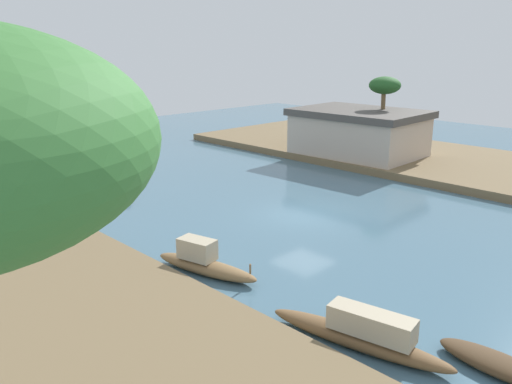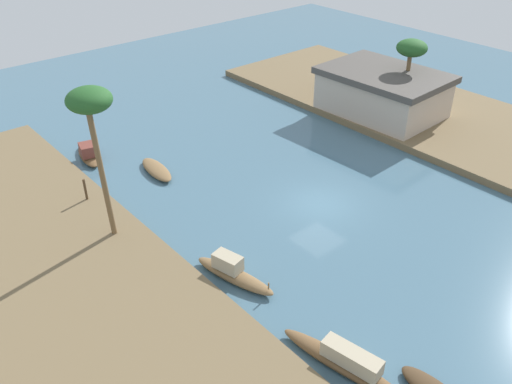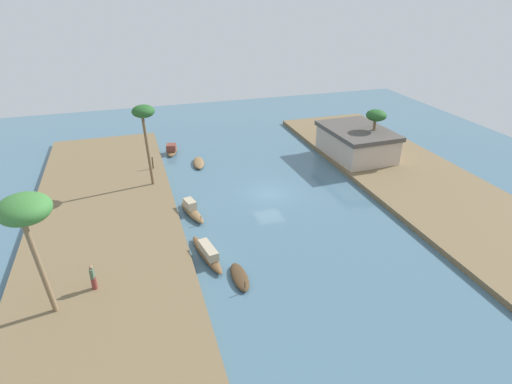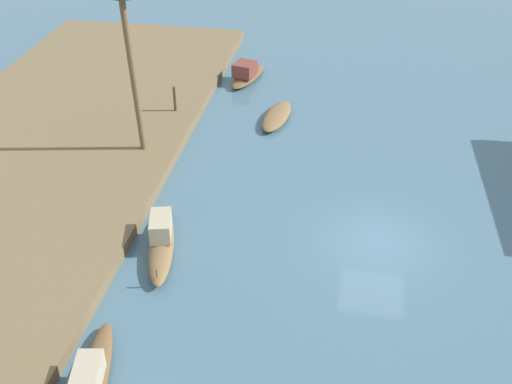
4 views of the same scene
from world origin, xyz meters
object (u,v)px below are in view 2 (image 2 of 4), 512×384
(sampan_with_tall_canopy, at_px, (89,153))
(sampan_open_hull, at_px, (157,170))
(sampan_near_left_bank, at_px, (345,361))
(palm_tree_left_near, at_px, (90,107))
(palm_tree_right_tall, at_px, (412,50))
(mooring_post, at_px, (85,189))
(riverside_building, at_px, (383,92))
(sampan_midstream, at_px, (233,272))

(sampan_with_tall_canopy, height_order, sampan_open_hull, sampan_with_tall_canopy)
(sampan_near_left_bank, distance_m, sampan_open_hull, 17.93)
(palm_tree_left_near, xyz_separation_m, palm_tree_right_tall, (0.02, 24.12, -2.26))
(sampan_near_left_bank, relative_size, mooring_post, 4.33)
(palm_tree_left_near, bearing_deg, mooring_post, 172.95)
(sampan_with_tall_canopy, bearing_deg, sampan_near_left_bank, 12.57)
(palm_tree_right_tall, xyz_separation_m, riverside_building, (-0.93, -1.49, -3.01))
(sampan_near_left_bank, relative_size, riverside_building, 0.61)
(sampan_with_tall_canopy, xyz_separation_m, palm_tree_left_near, (9.11, -3.07, 6.94))
(sampan_with_tall_canopy, bearing_deg, palm_tree_left_near, -5.44)
(sampan_near_left_bank, distance_m, sampan_with_tall_canopy, 22.19)
(mooring_post, distance_m, palm_tree_right_tall, 24.29)
(palm_tree_right_tall, bearing_deg, riverside_building, -121.93)
(sampan_with_tall_canopy, height_order, sampan_midstream, sampan_midstream)
(palm_tree_left_near, bearing_deg, sampan_open_hull, 130.62)
(sampan_near_left_bank, height_order, riverside_building, riverside_building)
(palm_tree_left_near, relative_size, riverside_building, 0.87)
(palm_tree_right_tall, relative_size, riverside_building, 0.60)
(palm_tree_right_tall, bearing_deg, sampan_midstream, -73.70)
(sampan_open_hull, bearing_deg, sampan_midstream, -6.49)
(sampan_near_left_bank, relative_size, palm_tree_left_near, 0.70)
(sampan_midstream, bearing_deg, sampan_with_tall_canopy, 165.56)
(sampan_near_left_bank, height_order, sampan_open_hull, sampan_near_left_bank)
(sampan_with_tall_canopy, bearing_deg, palm_tree_right_tall, 79.78)
(sampan_with_tall_canopy, distance_m, sampan_open_hull, 5.04)
(sampan_midstream, bearing_deg, mooring_post, 179.54)
(sampan_midstream, distance_m, sampan_open_hull, 11.21)
(mooring_post, bearing_deg, sampan_open_hull, 98.97)
(sampan_with_tall_canopy, bearing_deg, riverside_building, 80.48)
(sampan_with_tall_canopy, xyz_separation_m, palm_tree_right_tall, (9.12, 21.05, 4.68))
(mooring_post, height_order, palm_tree_left_near, palm_tree_left_near)
(sampan_open_hull, distance_m, palm_tree_left_near, 10.10)
(sampan_with_tall_canopy, relative_size, palm_tree_right_tall, 0.71)
(palm_tree_left_near, distance_m, palm_tree_right_tall, 24.23)
(sampan_open_hull, xyz_separation_m, palm_tree_right_tall, (4.67, 18.70, 4.87))
(sampan_midstream, distance_m, mooring_post, 10.41)
(sampan_with_tall_canopy, relative_size, palm_tree_left_near, 0.49)
(sampan_near_left_bank, bearing_deg, riverside_building, 114.78)
(sampan_near_left_bank, distance_m, mooring_post, 17.13)
(sampan_near_left_bank, relative_size, sampan_midstream, 1.23)
(sampan_open_hull, relative_size, palm_tree_right_tall, 0.66)
(sampan_with_tall_canopy, distance_m, riverside_building, 21.27)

